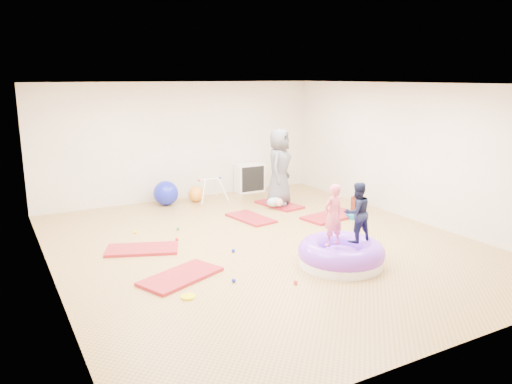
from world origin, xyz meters
TOP-DOWN VIEW (x-y plane):
  - room at (0.00, 0.00)m, footprint 7.01×8.01m
  - gym_mat_front_left at (-1.84, -0.72)m, footprint 1.38×1.05m
  - gym_mat_mid_left at (-2.00, 0.74)m, footprint 1.34×1.00m
  - gym_mat_center_back at (0.56, 1.54)m, footprint 0.72×1.18m
  - gym_mat_right at (2.12, 0.82)m, footprint 1.36×0.83m
  - gym_mat_rear_right at (1.67, 2.21)m, footprint 0.77×1.22m
  - inflatable_cushion at (0.58, -1.43)m, footprint 1.37×1.37m
  - child_pink at (0.41, -1.41)m, footprint 0.38×0.27m
  - child_navy at (0.85, -1.45)m, footprint 0.49×0.40m
  - adult_caregiver at (1.65, 2.20)m, footprint 1.00×0.98m
  - infant at (1.44, 2.00)m, footprint 0.39×0.39m
  - ball_pit_balls at (-0.04, -0.13)m, footprint 4.46×3.52m
  - exercise_ball_blue at (-0.61, 3.52)m, footprint 0.57×0.57m
  - exercise_ball_orange at (0.12, 3.48)m, footprint 0.38×0.38m
  - infant_play_gym at (0.44, 3.39)m, footprint 0.73×0.69m
  - cube_shelf at (1.74, 3.79)m, footprint 0.74×0.36m
  - balance_disc at (2.54, 0.57)m, footprint 0.39×0.39m
  - backpack at (2.96, 1.02)m, footprint 0.33×0.29m
  - yellow_toy at (-1.99, -1.41)m, footprint 0.20×0.20m

SIDE VIEW (x-z plane):
  - yellow_toy at x=-1.99m, z-range 0.00..0.03m
  - gym_mat_center_back at x=0.56m, z-range 0.00..0.05m
  - gym_mat_rear_right at x=1.67m, z-range 0.00..0.05m
  - gym_mat_mid_left at x=-2.00m, z-range 0.00..0.05m
  - gym_mat_front_left at x=-1.84m, z-range 0.00..0.05m
  - gym_mat_right at x=2.12m, z-range 0.00..0.05m
  - ball_pit_balls at x=-0.04m, z-range 0.00..0.06m
  - balance_disc at x=2.54m, z-range 0.00..0.09m
  - infant at x=1.44m, z-range 0.05..0.28m
  - backpack at x=2.96m, z-range 0.00..0.33m
  - inflatable_cushion at x=0.58m, z-range -0.05..0.38m
  - exercise_ball_orange at x=0.12m, z-range 0.00..0.38m
  - exercise_ball_blue at x=-0.61m, z-range 0.00..0.57m
  - cube_shelf at x=1.74m, z-range 0.00..0.74m
  - infant_play_gym at x=0.44m, z-range 0.09..0.65m
  - child_navy at x=0.85m, z-range 0.40..1.36m
  - child_pink at x=0.41m, z-range 0.40..1.38m
  - adult_caregiver at x=1.65m, z-range 0.05..1.78m
  - room at x=0.00m, z-range 0.00..2.80m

